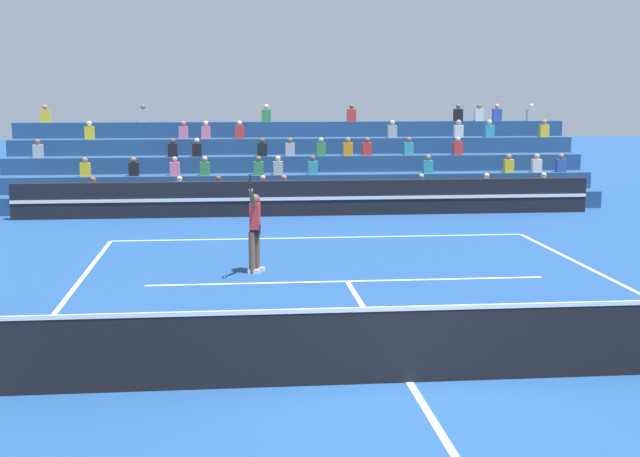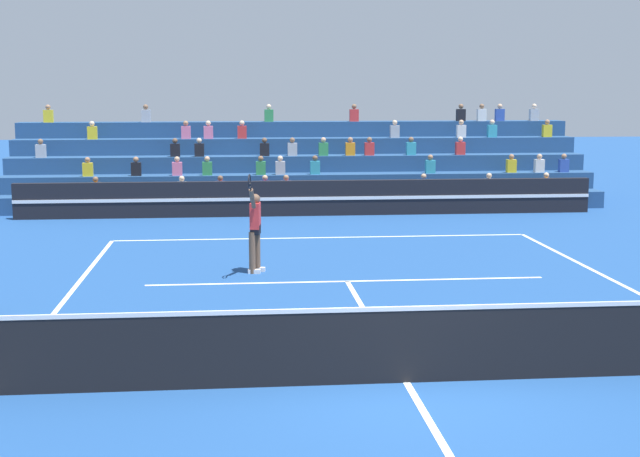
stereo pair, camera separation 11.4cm
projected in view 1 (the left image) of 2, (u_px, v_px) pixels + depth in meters
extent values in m
plane|color=navy|center=(409.00, 382.00, 12.05)|extent=(120.00, 120.00, 0.00)
cube|color=white|center=(320.00, 238.00, 23.74)|extent=(11.00, 0.10, 0.01)
cube|color=white|center=(347.00, 281.00, 18.36)|extent=(8.25, 0.10, 0.01)
cube|color=white|center=(409.00, 382.00, 12.05)|extent=(0.10, 12.85, 0.01)
cube|color=black|center=(410.00, 347.00, 11.97)|extent=(11.90, 0.02, 1.00)
cube|color=white|center=(411.00, 308.00, 11.89)|extent=(11.90, 0.04, 0.06)
cube|color=black|center=(307.00, 198.00, 27.81)|extent=(18.00, 0.24, 1.10)
cube|color=white|center=(307.00, 199.00, 27.68)|extent=(18.00, 0.02, 0.10)
cube|color=navy|center=(303.00, 202.00, 29.10)|extent=(19.86, 0.95, 0.55)
cube|color=pink|center=(218.00, 188.00, 28.58)|extent=(0.32, 0.22, 0.44)
sphere|color=brown|center=(218.00, 178.00, 28.54)|extent=(0.18, 0.18, 0.18)
cube|color=#B2B2B7|center=(486.00, 185.00, 29.47)|extent=(0.32, 0.22, 0.44)
sphere|color=beige|center=(487.00, 176.00, 29.42)|extent=(0.18, 0.18, 0.18)
cube|color=purple|center=(263.00, 188.00, 28.73)|extent=(0.32, 0.22, 0.44)
sphere|color=tan|center=(263.00, 178.00, 28.68)|extent=(0.18, 0.18, 0.18)
cube|color=silver|center=(180.00, 189.00, 28.46)|extent=(0.32, 0.22, 0.44)
sphere|color=beige|center=(180.00, 179.00, 28.41)|extent=(0.18, 0.18, 0.18)
cube|color=#2D4CA5|center=(421.00, 186.00, 29.25)|extent=(0.32, 0.22, 0.44)
sphere|color=tan|center=(421.00, 176.00, 29.20)|extent=(0.18, 0.18, 0.18)
cube|color=orange|center=(94.00, 190.00, 28.19)|extent=(0.32, 0.22, 0.44)
sphere|color=brown|center=(93.00, 180.00, 28.14)|extent=(0.18, 0.18, 0.18)
cube|color=orange|center=(543.00, 185.00, 29.66)|extent=(0.32, 0.22, 0.44)
sphere|color=beige|center=(544.00, 175.00, 29.61)|extent=(0.18, 0.18, 0.18)
cube|color=pink|center=(284.00, 187.00, 28.80)|extent=(0.32, 0.22, 0.44)
sphere|color=#9E7051|center=(284.00, 178.00, 28.75)|extent=(0.18, 0.18, 0.18)
cube|color=navy|center=(301.00, 190.00, 30.00)|extent=(19.86, 0.95, 1.10)
cube|color=silver|center=(537.00, 166.00, 30.52)|extent=(0.32, 0.22, 0.44)
sphere|color=tan|center=(537.00, 156.00, 30.47)|extent=(0.18, 0.18, 0.18)
cube|color=yellow|center=(85.00, 170.00, 29.00)|extent=(0.32, 0.22, 0.44)
sphere|color=#9E7051|center=(85.00, 160.00, 28.95)|extent=(0.18, 0.18, 0.18)
cube|color=teal|center=(313.00, 168.00, 29.75)|extent=(0.32, 0.22, 0.44)
sphere|color=brown|center=(313.00, 158.00, 29.70)|extent=(0.18, 0.18, 0.18)
cube|color=#2D4CA5|center=(561.00, 165.00, 30.60)|extent=(0.32, 0.22, 0.44)
sphere|color=#9E7051|center=(561.00, 156.00, 30.55)|extent=(0.18, 0.18, 0.18)
cube|color=#B2B2B7|center=(278.00, 168.00, 29.63)|extent=(0.32, 0.22, 0.44)
sphere|color=beige|center=(278.00, 158.00, 29.58)|extent=(0.18, 0.18, 0.18)
cube|color=black|center=(134.00, 169.00, 29.16)|extent=(0.32, 0.22, 0.44)
sphere|color=#9E7051|center=(133.00, 160.00, 29.11)|extent=(0.18, 0.18, 0.18)
cube|color=#338C4C|center=(205.00, 169.00, 29.39)|extent=(0.32, 0.22, 0.44)
sphere|color=tan|center=(205.00, 159.00, 29.34)|extent=(0.18, 0.18, 0.18)
cube|color=teal|center=(428.00, 167.00, 30.14)|extent=(0.32, 0.22, 0.44)
sphere|color=#9E7051|center=(428.00, 157.00, 30.09)|extent=(0.18, 0.18, 0.18)
cube|color=#338C4C|center=(259.00, 168.00, 29.57)|extent=(0.32, 0.22, 0.44)
sphere|color=brown|center=(258.00, 159.00, 29.52)|extent=(0.18, 0.18, 0.18)
cube|color=pink|center=(175.00, 169.00, 29.29)|extent=(0.32, 0.22, 0.44)
sphere|color=tan|center=(175.00, 159.00, 29.24)|extent=(0.18, 0.18, 0.18)
cube|color=yellow|center=(509.00, 166.00, 30.42)|extent=(0.32, 0.22, 0.44)
sphere|color=#9E7051|center=(509.00, 157.00, 30.37)|extent=(0.18, 0.18, 0.18)
cube|color=navy|center=(299.00, 179.00, 30.89)|extent=(19.86, 0.95, 1.65)
cube|color=teal|center=(409.00, 149.00, 30.94)|extent=(0.32, 0.22, 0.44)
sphere|color=brown|center=(409.00, 139.00, 30.89)|extent=(0.18, 0.18, 0.18)
cube|color=red|center=(458.00, 148.00, 31.11)|extent=(0.32, 0.22, 0.44)
sphere|color=beige|center=(458.00, 139.00, 31.06)|extent=(0.18, 0.18, 0.18)
cube|color=#B2B2B7|center=(38.00, 151.00, 29.68)|extent=(0.32, 0.22, 0.44)
sphere|color=brown|center=(38.00, 142.00, 29.63)|extent=(0.18, 0.18, 0.18)
cube|color=orange|center=(348.00, 149.00, 30.73)|extent=(0.32, 0.22, 0.44)
sphere|color=#9E7051|center=(348.00, 140.00, 30.68)|extent=(0.18, 0.18, 0.18)
cube|color=#B2B2B7|center=(290.00, 149.00, 30.53)|extent=(0.32, 0.22, 0.44)
sphere|color=brown|center=(290.00, 140.00, 30.48)|extent=(0.18, 0.18, 0.18)
cube|color=black|center=(197.00, 150.00, 30.21)|extent=(0.32, 0.22, 0.44)
sphere|color=beige|center=(197.00, 141.00, 30.16)|extent=(0.18, 0.18, 0.18)
cube|color=#338C4C|center=(321.00, 149.00, 30.63)|extent=(0.32, 0.22, 0.44)
sphere|color=tan|center=(321.00, 140.00, 30.58)|extent=(0.18, 0.18, 0.18)
cube|color=black|center=(262.00, 150.00, 30.43)|extent=(0.32, 0.22, 0.44)
sphere|color=brown|center=(262.00, 140.00, 30.38)|extent=(0.18, 0.18, 0.18)
cube|color=red|center=(367.00, 149.00, 30.79)|extent=(0.32, 0.22, 0.44)
sphere|color=brown|center=(367.00, 140.00, 30.74)|extent=(0.18, 0.18, 0.18)
cube|color=black|center=(173.00, 150.00, 30.13)|extent=(0.32, 0.22, 0.44)
sphere|color=brown|center=(172.00, 141.00, 30.08)|extent=(0.18, 0.18, 0.18)
cube|color=navy|center=(297.00, 169.00, 31.78)|extent=(19.86, 0.95, 2.20)
cube|color=silver|center=(458.00, 131.00, 31.99)|extent=(0.32, 0.22, 0.44)
sphere|color=tan|center=(459.00, 122.00, 31.94)|extent=(0.18, 0.18, 0.18)
cube|color=yellow|center=(90.00, 133.00, 30.69)|extent=(0.32, 0.22, 0.44)
sphere|color=beige|center=(89.00, 124.00, 30.64)|extent=(0.18, 0.18, 0.18)
cube|color=teal|center=(489.00, 131.00, 32.10)|extent=(0.32, 0.22, 0.44)
sphere|color=beige|center=(490.00, 122.00, 32.05)|extent=(0.18, 0.18, 0.18)
cube|color=#B2B2B7|center=(392.00, 132.00, 31.74)|extent=(0.32, 0.22, 0.44)
sphere|color=beige|center=(392.00, 123.00, 31.70)|extent=(0.18, 0.18, 0.18)
cube|color=red|center=(240.00, 132.00, 31.20)|extent=(0.32, 0.22, 0.44)
sphere|color=beige|center=(239.00, 123.00, 31.15)|extent=(0.18, 0.18, 0.18)
cube|color=yellow|center=(544.00, 131.00, 32.30)|extent=(0.32, 0.22, 0.44)
sphere|color=#9E7051|center=(544.00, 122.00, 32.25)|extent=(0.18, 0.18, 0.18)
cube|color=pink|center=(206.00, 132.00, 31.09)|extent=(0.32, 0.22, 0.44)
sphere|color=beige|center=(206.00, 123.00, 31.04)|extent=(0.18, 0.18, 0.18)
cube|color=pink|center=(183.00, 133.00, 31.01)|extent=(0.32, 0.22, 0.44)
sphere|color=#9E7051|center=(183.00, 123.00, 30.96)|extent=(0.18, 0.18, 0.18)
cube|color=navy|center=(295.00, 159.00, 32.67)|extent=(19.86, 0.95, 2.75)
cube|color=#338C4C|center=(266.00, 116.00, 32.15)|extent=(0.32, 0.22, 0.44)
sphere|color=beige|center=(266.00, 107.00, 32.10)|extent=(0.18, 0.18, 0.18)
cube|color=silver|center=(479.00, 115.00, 32.93)|extent=(0.32, 0.22, 0.44)
sphere|color=brown|center=(479.00, 106.00, 32.88)|extent=(0.18, 0.18, 0.18)
cube|color=#2D4CA5|center=(497.00, 115.00, 33.00)|extent=(0.32, 0.22, 0.44)
sphere|color=tan|center=(497.00, 106.00, 32.95)|extent=(0.18, 0.18, 0.18)
cube|color=#B2B2B7|center=(143.00, 116.00, 31.71)|extent=(0.32, 0.22, 0.44)
sphere|color=brown|center=(143.00, 107.00, 31.66)|extent=(0.18, 0.18, 0.18)
cube|color=yellow|center=(45.00, 116.00, 31.37)|extent=(0.32, 0.22, 0.44)
sphere|color=#9E7051|center=(45.00, 107.00, 31.32)|extent=(0.18, 0.18, 0.18)
cube|color=red|center=(352.00, 115.00, 32.46)|extent=(0.32, 0.22, 0.44)
sphere|color=brown|center=(352.00, 106.00, 32.41)|extent=(0.18, 0.18, 0.18)
cube|color=#B2B2B7|center=(531.00, 115.00, 33.13)|extent=(0.32, 0.22, 0.44)
sphere|color=beige|center=(531.00, 106.00, 33.08)|extent=(0.18, 0.18, 0.18)
cube|color=black|center=(458.00, 115.00, 32.86)|extent=(0.32, 0.22, 0.44)
sphere|color=brown|center=(458.00, 106.00, 32.81)|extent=(0.18, 0.18, 0.18)
cylinder|color=brown|center=(257.00, 251.00, 19.29)|extent=(0.14, 0.14, 0.90)
cylinder|color=brown|center=(252.00, 253.00, 19.07)|extent=(0.14, 0.14, 0.90)
cube|color=black|center=(255.00, 230.00, 19.11)|extent=(0.25, 0.35, 0.20)
cube|color=red|center=(255.00, 216.00, 19.06)|extent=(0.25, 0.39, 0.56)
sphere|color=brown|center=(255.00, 199.00, 19.01)|extent=(0.22, 0.22, 0.22)
cube|color=white|center=(259.00, 269.00, 19.35)|extent=(0.27, 0.16, 0.09)
cube|color=white|center=(254.00, 271.00, 19.13)|extent=(0.27, 0.16, 0.09)
cylinder|color=brown|center=(256.00, 217.00, 19.31)|extent=(0.09, 0.09, 0.56)
cylinder|color=brown|center=(252.00, 198.00, 18.57)|extent=(0.16, 0.50, 0.48)
cylinder|color=black|center=(250.00, 187.00, 18.24)|extent=(0.06, 0.18, 0.17)
torus|color=black|center=(249.00, 181.00, 18.09)|extent=(0.09, 0.43, 0.44)
sphere|color=#C6DB33|center=(365.00, 324.00, 14.91)|extent=(0.07, 0.07, 0.07)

